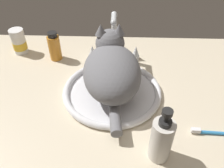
# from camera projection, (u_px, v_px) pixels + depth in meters

# --- Properties ---
(countertop) EXTENTS (1.18, 0.74, 0.03)m
(countertop) POSITION_uv_depth(u_px,v_px,m) (124.00, 94.00, 0.80)
(countertop) COLOR beige
(countertop) RESTS_ON ground
(sink_basin) EXTENTS (0.33, 0.33, 0.02)m
(sink_basin) POSITION_uv_depth(u_px,v_px,m) (112.00, 91.00, 0.77)
(sink_basin) COLOR white
(sink_basin) RESTS_ON countertop
(faucet) EXTENTS (0.20, 0.09, 0.20)m
(faucet) POSITION_uv_depth(u_px,v_px,m) (114.00, 43.00, 0.88)
(faucet) COLOR silver
(faucet) RESTS_ON countertop
(cat) EXTENTS (0.21, 0.36, 0.18)m
(cat) POSITION_uv_depth(u_px,v_px,m) (112.00, 67.00, 0.73)
(cat) COLOR slate
(cat) RESTS_ON sink_basin
(amber_bottle) EXTENTS (0.05, 0.05, 0.12)m
(amber_bottle) POSITION_uv_depth(u_px,v_px,m) (55.00, 47.00, 0.90)
(amber_bottle) COLOR #C67A23
(amber_bottle) RESTS_ON countertop
(pill_bottle) EXTENTS (0.06, 0.06, 0.10)m
(pill_bottle) POSITION_uv_depth(u_px,v_px,m) (19.00, 42.00, 0.94)
(pill_bottle) COLOR white
(pill_bottle) RESTS_ON countertop
(soap_pump_bottle) EXTENTS (0.05, 0.05, 0.17)m
(soap_pump_bottle) POSITION_uv_depth(u_px,v_px,m) (161.00, 140.00, 0.56)
(soap_pump_bottle) COLOR silver
(soap_pump_bottle) RESTS_ON countertop
(toothbrush) EXTENTS (0.18, 0.02, 0.02)m
(toothbrush) POSITION_uv_depth(u_px,v_px,m) (222.00, 133.00, 0.65)
(toothbrush) COLOR #338CD1
(toothbrush) RESTS_ON countertop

